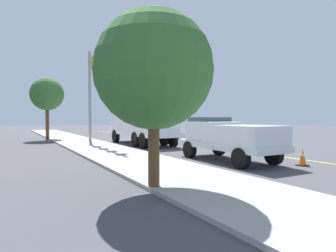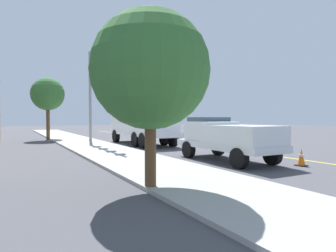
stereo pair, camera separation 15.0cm
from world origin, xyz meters
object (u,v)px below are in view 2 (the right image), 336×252
Objects in this scene: utility_bucket_truck at (141,123)px; traffic_cone_mid_front at (147,136)px; traffic_signal_mast at (98,72)px; service_pickup_truck at (228,137)px; passing_minivan at (161,128)px; traffic_cone_leading at (301,157)px.

traffic_cone_mid_front is (3.56, -2.02, -1.23)m from utility_bucket_truck.
traffic_cone_mid_front is 7.40m from traffic_signal_mast.
service_pickup_truck is (-10.09, -0.29, -0.48)m from utility_bucket_truck.
passing_minivan is 6.67× the size of traffic_cone_leading.
traffic_cone_leading is 0.95× the size of traffic_cone_mid_front.
passing_minivan is (7.45, -5.21, -0.63)m from utility_bucket_truck.
traffic_signal_mast is at bearing 125.33° from passing_minivan.
utility_bucket_truck is 12.84m from traffic_cone_leading.
passing_minivan is at bearing -39.44° from traffic_cone_mid_front.
utility_bucket_truck is 10.79× the size of traffic_cone_mid_front.
utility_bucket_truck is 9.11m from passing_minivan.
utility_bucket_truck is 4.27m from traffic_cone_mid_front.
traffic_cone_leading is (-2.49, -1.92, -0.76)m from service_pickup_truck.
service_pickup_truck is 3.23m from traffic_cone_leading.
service_pickup_truck is 12.98m from traffic_signal_mast.
traffic_cone_mid_front is at bearing -69.12° from traffic_signal_mast.
traffic_cone_mid_front is at bearing 140.56° from passing_minivan.
traffic_cone_mid_front is (16.14, 0.19, 0.02)m from traffic_cone_leading.
traffic_cone_leading is 16.02m from traffic_signal_mast.
passing_minivan is (17.54, -4.93, -0.15)m from service_pickup_truck.
traffic_cone_mid_front is (-3.89, 3.20, -0.60)m from passing_minivan.
service_pickup_truck is at bearing 37.60° from traffic_cone_leading.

